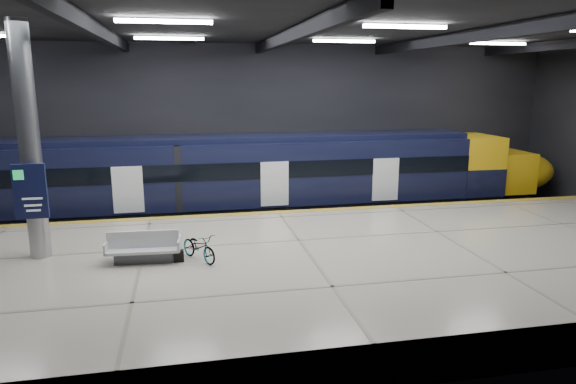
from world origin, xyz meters
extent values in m
plane|color=black|center=(0.00, 0.00, 0.00)|extent=(30.00, 30.00, 0.00)
cube|color=black|center=(0.00, 8.00, 4.00)|extent=(30.00, 0.10, 8.00)
cube|color=black|center=(0.00, -8.00, 4.00)|extent=(30.00, 0.10, 8.00)
cube|color=black|center=(0.00, 0.00, 8.00)|extent=(30.00, 16.00, 0.10)
cube|color=black|center=(-6.00, 0.00, 7.75)|extent=(0.25, 16.00, 0.40)
cube|color=black|center=(0.00, 0.00, 7.75)|extent=(0.25, 16.00, 0.40)
cube|color=black|center=(6.00, 0.00, 7.75)|extent=(0.25, 16.00, 0.40)
cube|color=white|center=(-4.00, -2.00, 7.88)|extent=(2.60, 0.18, 0.10)
cube|color=white|center=(3.00, -2.00, 7.88)|extent=(2.60, 0.18, 0.10)
cube|color=white|center=(-4.00, 4.00, 7.88)|extent=(2.60, 0.18, 0.10)
cube|color=white|center=(3.00, 4.00, 7.88)|extent=(2.60, 0.18, 0.10)
cube|color=white|center=(10.00, 4.00, 7.88)|extent=(2.60, 0.18, 0.10)
cube|color=#B9B19C|center=(0.00, -2.50, 0.55)|extent=(30.00, 11.00, 1.10)
cube|color=gold|center=(0.00, 2.75, 1.11)|extent=(30.00, 0.40, 0.01)
cube|color=gray|center=(0.00, 4.78, 0.08)|extent=(30.00, 0.08, 0.16)
cube|color=gray|center=(0.00, 6.22, 0.08)|extent=(30.00, 0.08, 0.16)
cube|color=black|center=(-2.92, 5.50, 0.55)|extent=(24.00, 2.58, 0.80)
cube|color=black|center=(-2.92, 5.50, 2.33)|extent=(24.00, 2.80, 2.75)
cube|color=black|center=(-2.92, 5.50, 3.82)|extent=(24.00, 2.30, 0.24)
cube|color=black|center=(-2.92, 4.09, 2.60)|extent=(24.00, 0.04, 0.70)
cube|color=white|center=(0.08, 4.08, 2.00)|extent=(1.20, 0.05, 1.90)
cube|color=yellow|center=(10.08, 5.50, 2.33)|extent=(2.00, 2.80, 2.75)
ellipsoid|color=yellow|center=(12.68, 5.50, 1.85)|extent=(3.60, 2.52, 1.90)
cube|color=black|center=(10.38, 5.50, 2.50)|extent=(1.60, 2.38, 0.80)
cube|color=#595B60|center=(-4.90, -2.10, 1.25)|extent=(1.68, 0.62, 0.31)
cube|color=silver|center=(-4.90, -2.10, 1.49)|extent=(2.11, 1.00, 0.08)
cube|color=silver|center=(-4.90, -2.10, 1.78)|extent=(2.06, 0.21, 0.51)
cube|color=silver|center=(-5.93, -2.04, 1.61)|extent=(0.12, 0.88, 0.31)
cube|color=silver|center=(-3.87, -2.16, 1.61)|extent=(0.12, 0.88, 0.31)
imported|color=#99999E|center=(-3.31, -2.31, 1.52)|extent=(1.32, 1.64, 0.83)
cube|color=black|center=(-3.91, -2.31, 1.28)|extent=(0.30, 0.18, 0.35)
cylinder|color=#9EA0A5|center=(-8.00, -1.00, 4.55)|extent=(0.60, 0.60, 6.90)
cube|color=#0F1439|center=(-8.00, -1.42, 3.20)|extent=(0.90, 0.12, 1.60)
camera|label=1|loc=(-3.59, -16.96, 6.34)|focal=32.00mm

